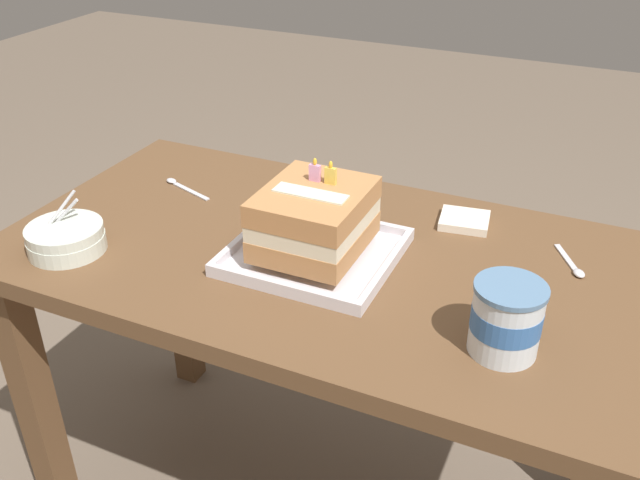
{
  "coord_description": "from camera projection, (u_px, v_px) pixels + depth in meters",
  "views": [
    {
      "loc": [
        0.45,
        -1.0,
        1.37
      ],
      "look_at": [
        -0.0,
        -0.01,
        0.73
      ],
      "focal_mm": 39.14,
      "sensor_mm": 36.0,
      "label": 1
    }
  ],
  "objects": [
    {
      "name": "dining_table",
      "position": [
        325.0,
        299.0,
        1.34
      ],
      "size": [
        1.21,
        0.65,
        0.7
      ],
      "color": "brown",
      "rests_on": "ground_plane"
    },
    {
      "name": "foil_tray",
      "position": [
        314.0,
        254.0,
        1.26
      ],
      "size": [
        0.29,
        0.27,
        0.02
      ],
      "color": "silver",
      "rests_on": "dining_table"
    },
    {
      "name": "birthday_cake",
      "position": [
        314.0,
        219.0,
        1.23
      ],
      "size": [
        0.17,
        0.21,
        0.15
      ],
      "color": "#B97D4A",
      "rests_on": "foil_tray"
    },
    {
      "name": "bowl_stack",
      "position": [
        66.0,
        238.0,
        1.28
      ],
      "size": [
        0.14,
        0.14,
        0.11
      ],
      "color": "silver",
      "rests_on": "dining_table"
    },
    {
      "name": "ice_cream_tub",
      "position": [
        506.0,
        319.0,
        1.01
      ],
      "size": [
        0.11,
        0.11,
        0.11
      ],
      "color": "white",
      "rests_on": "dining_table"
    },
    {
      "name": "serving_spoon_near_tray",
      "position": [
        180.0,
        186.0,
        1.52
      ],
      "size": [
        0.14,
        0.06,
        0.01
      ],
      "color": "silver",
      "rests_on": "dining_table"
    },
    {
      "name": "serving_spoon_by_bowls",
      "position": [
        574.0,
        267.0,
        1.23
      ],
      "size": [
        0.07,
        0.11,
        0.01
      ],
      "color": "silver",
      "rests_on": "dining_table"
    },
    {
      "name": "napkin_pile",
      "position": [
        464.0,
        221.0,
        1.37
      ],
      "size": [
        0.1,
        0.1,
        0.02
      ],
      "color": "silver",
      "rests_on": "dining_table"
    }
  ]
}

